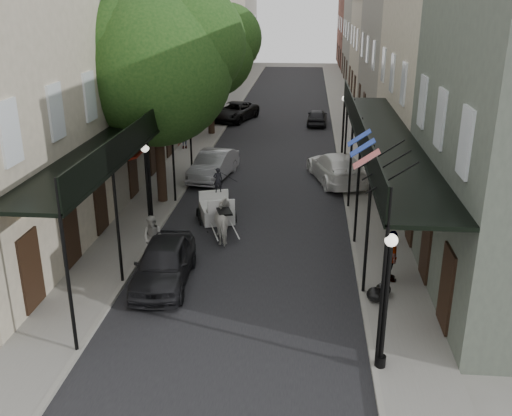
% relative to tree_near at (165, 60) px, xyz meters
% --- Properties ---
extents(ground, '(140.00, 140.00, 0.00)m').
position_rel_tree_near_xyz_m(ground, '(4.20, -10.18, -6.49)').
color(ground, gray).
rests_on(ground, ground).
extents(road, '(8.00, 90.00, 0.01)m').
position_rel_tree_near_xyz_m(road, '(4.20, 9.82, -6.48)').
color(road, black).
rests_on(road, ground).
extents(sidewalk_left, '(2.20, 90.00, 0.12)m').
position_rel_tree_near_xyz_m(sidewalk_left, '(-0.80, 9.82, -6.43)').
color(sidewalk_left, gray).
rests_on(sidewalk_left, ground).
extents(sidewalk_right, '(2.20, 90.00, 0.12)m').
position_rel_tree_near_xyz_m(sidewalk_right, '(9.20, 9.82, -6.43)').
color(sidewalk_right, gray).
rests_on(sidewalk_right, ground).
extents(building_row_left, '(5.00, 80.00, 10.50)m').
position_rel_tree_near_xyz_m(building_row_left, '(-4.40, 19.82, -1.24)').
color(building_row_left, beige).
rests_on(building_row_left, ground).
extents(building_row_right, '(5.00, 80.00, 10.50)m').
position_rel_tree_near_xyz_m(building_row_right, '(12.80, 19.82, -1.24)').
color(building_row_right, gray).
rests_on(building_row_right, ground).
extents(gallery_left, '(2.20, 18.05, 4.88)m').
position_rel_tree_near_xyz_m(gallery_left, '(-0.59, -3.20, -2.44)').
color(gallery_left, black).
rests_on(gallery_left, sidewalk_left).
extents(gallery_right, '(2.20, 18.05, 4.88)m').
position_rel_tree_near_xyz_m(gallery_right, '(8.99, -3.20, -2.44)').
color(gallery_right, black).
rests_on(gallery_right, sidewalk_right).
extents(tree_near, '(7.31, 6.80, 9.63)m').
position_rel_tree_near_xyz_m(tree_near, '(0.00, 0.00, 0.00)').
color(tree_near, '#382619').
rests_on(tree_near, sidewalk_left).
extents(tree_far, '(6.45, 6.00, 8.61)m').
position_rel_tree_near_xyz_m(tree_far, '(-0.05, 14.00, -0.65)').
color(tree_far, '#382619').
rests_on(tree_far, sidewalk_left).
extents(lamppost_right_near, '(0.32, 0.32, 3.71)m').
position_rel_tree_near_xyz_m(lamppost_right_near, '(8.30, -12.18, -4.44)').
color(lamppost_right_near, black).
rests_on(lamppost_right_near, sidewalk_right).
extents(lamppost_left, '(0.32, 0.32, 3.71)m').
position_rel_tree_near_xyz_m(lamppost_left, '(0.10, -4.18, -4.44)').
color(lamppost_left, black).
rests_on(lamppost_left, sidewalk_left).
extents(lamppost_right_far, '(0.32, 0.32, 3.71)m').
position_rel_tree_near_xyz_m(lamppost_right_far, '(8.30, 7.82, -4.44)').
color(lamppost_right_far, black).
rests_on(lamppost_right_far, sidewalk_right).
extents(horse, '(1.35, 1.98, 1.53)m').
position_rel_tree_near_xyz_m(horse, '(3.12, -4.18, -5.72)').
color(horse, silver).
rests_on(horse, ground).
extents(carriage, '(2.03, 2.54, 2.56)m').
position_rel_tree_near_xyz_m(carriage, '(2.37, -1.91, -5.49)').
color(carriage, black).
rests_on(carriage, ground).
extents(pedestrian_walking, '(0.92, 0.78, 1.67)m').
position_rel_tree_near_xyz_m(pedestrian_walking, '(0.76, -6.16, -5.65)').
color(pedestrian_walking, '#A8A69E').
rests_on(pedestrian_walking, ground).
extents(pedestrian_sidewalk_left, '(1.14, 0.91, 1.54)m').
position_rel_tree_near_xyz_m(pedestrian_sidewalk_left, '(-1.41, 9.51, -5.60)').
color(pedestrian_sidewalk_left, gray).
rests_on(pedestrian_sidewalk_left, sidewalk_left).
extents(pedestrian_sidewalk_right, '(0.52, 1.08, 1.79)m').
position_rel_tree_near_xyz_m(pedestrian_sidewalk_right, '(9.14, -7.33, -5.47)').
color(pedestrian_sidewalk_right, gray).
rests_on(pedestrian_sidewalk_right, sidewalk_right).
extents(car_left_near, '(1.94, 4.41, 1.48)m').
position_rel_tree_near_xyz_m(car_left_near, '(1.60, -7.97, -5.75)').
color(car_left_near, black).
rests_on(car_left_near, ground).
extents(car_left_mid, '(2.28, 4.60, 1.45)m').
position_rel_tree_near_xyz_m(car_left_mid, '(1.36, 3.82, -5.76)').
color(car_left_mid, '#AAA9AE').
rests_on(car_left_mid, ground).
extents(car_left_far, '(3.79, 5.54, 1.41)m').
position_rel_tree_near_xyz_m(car_left_far, '(0.60, 18.77, -5.78)').
color(car_left_far, black).
rests_on(car_left_far, ground).
extents(car_right_near, '(3.36, 5.64, 1.53)m').
position_rel_tree_near_xyz_m(car_right_near, '(7.80, 3.82, -5.72)').
color(car_right_near, white).
rests_on(car_right_near, ground).
extents(car_right_far, '(1.58, 3.61, 1.21)m').
position_rel_tree_near_xyz_m(car_right_far, '(6.95, 17.75, -5.88)').
color(car_right_far, black).
rests_on(car_right_far, ground).
extents(trash_bags, '(0.82, 0.97, 0.47)m').
position_rel_tree_near_xyz_m(trash_bags, '(8.63, -8.64, -6.15)').
color(trash_bags, black).
rests_on(trash_bags, sidewalk_right).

